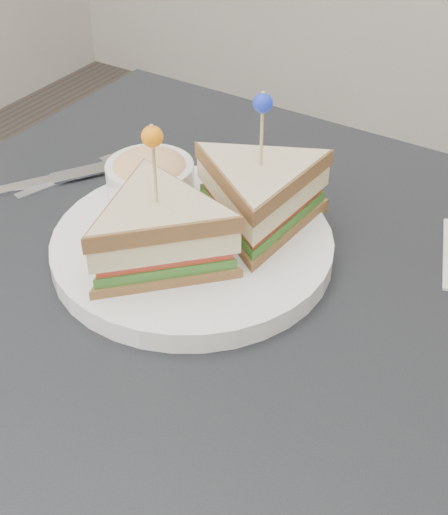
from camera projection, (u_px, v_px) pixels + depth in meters
table at (210, 357)px, 0.73m from camera, size 0.80×0.80×0.75m
plate_meal at (200, 217)px, 0.71m from camera, size 0.36×0.36×0.17m
cutlery_fork at (86, 170)px, 0.87m from camera, size 0.07×0.17×0.00m
cutlery_knife at (61, 178)px, 0.86m from camera, size 0.14×0.20×0.01m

